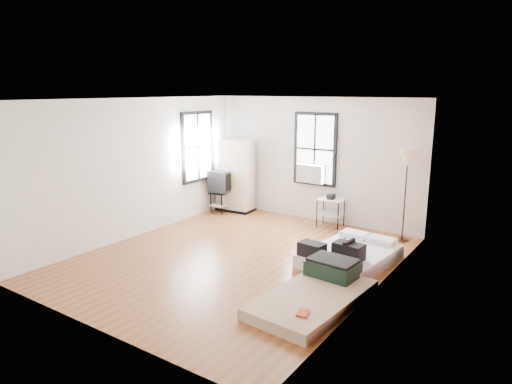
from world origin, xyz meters
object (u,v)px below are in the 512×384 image
Objects in this scene: wardrobe at (235,175)px; floor_lamp at (408,162)px; mattress_bare at (318,291)px; tv_stand at (222,182)px; mattress_main at (349,254)px; side_table at (331,204)px.

floor_lamp is at bearing -3.90° from wardrobe.
mattress_bare is 2.03× the size of tv_stand.
mattress_bare is 1.13× the size of floor_lamp.
wardrobe reaches higher than tv_stand.
wardrobe is (-3.94, 3.33, 0.76)m from mattress_bare.
side_table is (-1.20, 1.80, 0.35)m from mattress_main.
floor_lamp is (4.15, -0.00, 0.70)m from wardrobe.
side_table is at bearing 129.33° from mattress_main.
side_table is (2.54, 0.07, -0.38)m from wardrobe.
mattress_main is at bearing 101.52° from mattress_bare.
mattress_main is at bearing -27.70° from tv_stand.
floor_lamp is at bearing -3.97° from tv_stand.
side_table is at bearing -0.64° from tv_stand.
side_table reaches higher than mattress_bare.
mattress_main is 1.77× the size of tv_stand.
floor_lamp is at bearing -2.49° from side_table.
mattress_main is 0.87× the size of mattress_bare.
floor_lamp reaches higher than tv_stand.
mattress_bare is 2.84× the size of side_table.
floor_lamp reaches higher than mattress_main.
floor_lamp is 4.45m from tv_stand.
mattress_main reaches higher than mattress_bare.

